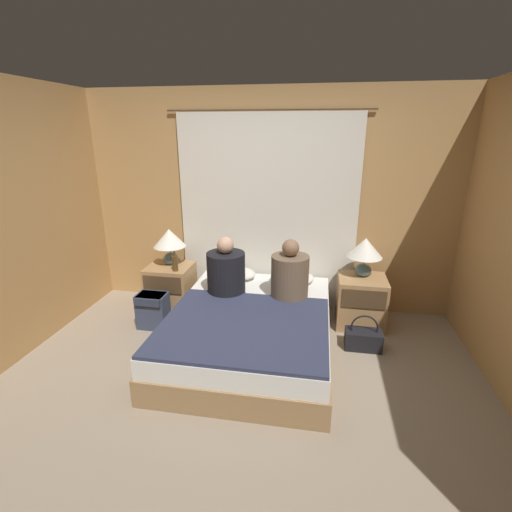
# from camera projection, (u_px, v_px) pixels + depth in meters

# --- Properties ---
(ground_plane) EXTENTS (16.00, 16.00, 0.00)m
(ground_plane) POSITION_uv_depth(u_px,v_px,m) (237.00, 391.00, 3.06)
(ground_plane) COLOR gray
(wall_back) EXTENTS (4.32, 0.06, 2.50)m
(wall_back) POSITION_uv_depth(u_px,v_px,m) (268.00, 203.00, 4.28)
(wall_back) COLOR tan
(wall_back) RESTS_ON ground_plane
(curtain_panel) EXTENTS (2.24, 0.02, 2.27)m
(curtain_panel) POSITION_uv_depth(u_px,v_px,m) (267.00, 214.00, 4.26)
(curtain_panel) COLOR silver
(curtain_panel) RESTS_ON ground_plane
(bed) EXTENTS (1.51, 1.95, 0.42)m
(bed) POSITION_uv_depth(u_px,v_px,m) (251.00, 330.00, 3.60)
(bed) COLOR #99754C
(bed) RESTS_ON ground_plane
(nightstand_left) EXTENTS (0.50, 0.47, 0.55)m
(nightstand_left) POSITION_uv_depth(u_px,v_px,m) (171.00, 288.00, 4.39)
(nightstand_left) COLOR #A87F51
(nightstand_left) RESTS_ON ground_plane
(nightstand_right) EXTENTS (0.50, 0.47, 0.55)m
(nightstand_right) POSITION_uv_depth(u_px,v_px,m) (361.00, 301.00, 4.03)
(nightstand_right) COLOR #A87F51
(nightstand_right) RESTS_ON ground_plane
(lamp_left) EXTENTS (0.37, 0.37, 0.43)m
(lamp_left) POSITION_uv_depth(u_px,v_px,m) (170.00, 240.00, 4.27)
(lamp_left) COLOR slate
(lamp_left) RESTS_ON nightstand_left
(lamp_right) EXTENTS (0.37, 0.37, 0.43)m
(lamp_right) POSITION_uv_depth(u_px,v_px,m) (365.00, 250.00, 3.91)
(lamp_right) COLOR slate
(lamp_right) RESTS_ON nightstand_right
(pillow_left) EXTENTS (0.49, 0.35, 0.12)m
(pillow_left) POSITION_uv_depth(u_px,v_px,m) (235.00, 274.00, 4.27)
(pillow_left) COLOR silver
(pillow_left) RESTS_ON bed
(pillow_right) EXTENTS (0.49, 0.35, 0.12)m
(pillow_right) POSITION_uv_depth(u_px,v_px,m) (292.00, 277.00, 4.17)
(pillow_right) COLOR silver
(pillow_right) RESTS_ON bed
(blanket_on_bed) EXTENTS (1.45, 1.26, 0.03)m
(blanket_on_bed) POSITION_uv_depth(u_px,v_px,m) (244.00, 325.00, 3.23)
(blanket_on_bed) COLOR #2D334C
(blanket_on_bed) RESTS_ON bed
(person_left_in_bed) EXTENTS (0.40, 0.40, 0.61)m
(person_left_in_bed) POSITION_uv_depth(u_px,v_px,m) (226.00, 271.00, 3.84)
(person_left_in_bed) COLOR black
(person_left_in_bed) RESTS_ON bed
(person_right_in_bed) EXTENTS (0.38, 0.38, 0.62)m
(person_right_in_bed) POSITION_uv_depth(u_px,v_px,m) (290.00, 275.00, 3.73)
(person_right_in_bed) COLOR brown
(person_right_in_bed) RESTS_ON bed
(beer_bottle_on_left_stand) EXTENTS (0.06, 0.06, 0.23)m
(beer_bottle_on_left_stand) POSITION_uv_depth(u_px,v_px,m) (175.00, 263.00, 4.12)
(beer_bottle_on_left_stand) COLOR #513819
(beer_bottle_on_left_stand) RESTS_ON nightstand_left
(backpack_on_floor) EXTENTS (0.32, 0.25, 0.38)m
(backpack_on_floor) POSITION_uv_depth(u_px,v_px,m) (153.00, 308.00, 4.00)
(backpack_on_floor) COLOR #333D56
(backpack_on_floor) RESTS_ON ground_plane
(handbag_on_floor) EXTENTS (0.35, 0.19, 0.36)m
(handbag_on_floor) POSITION_uv_depth(u_px,v_px,m) (363.00, 339.00, 3.63)
(handbag_on_floor) COLOR black
(handbag_on_floor) RESTS_ON ground_plane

